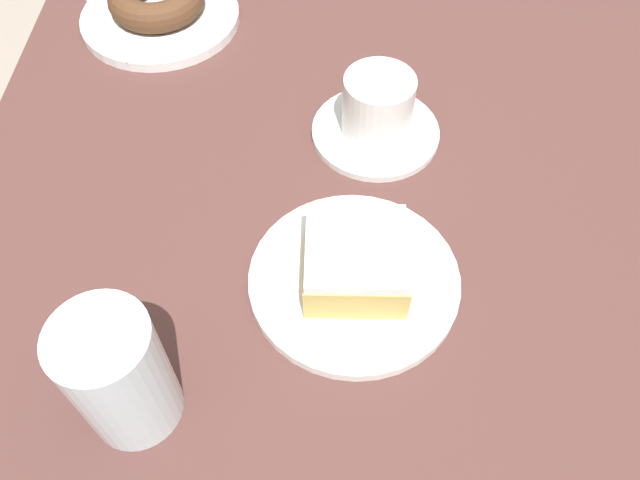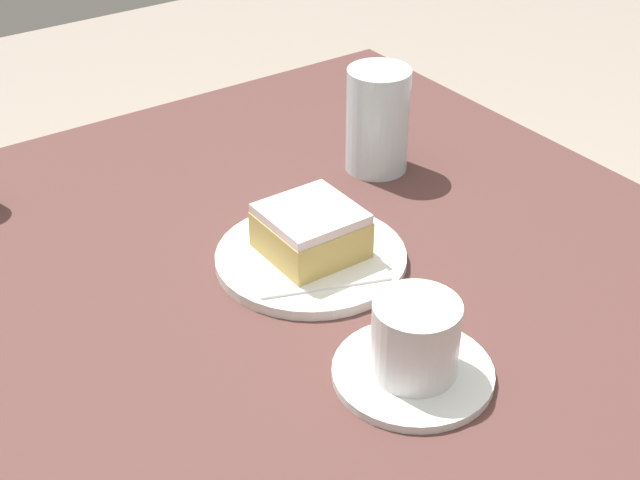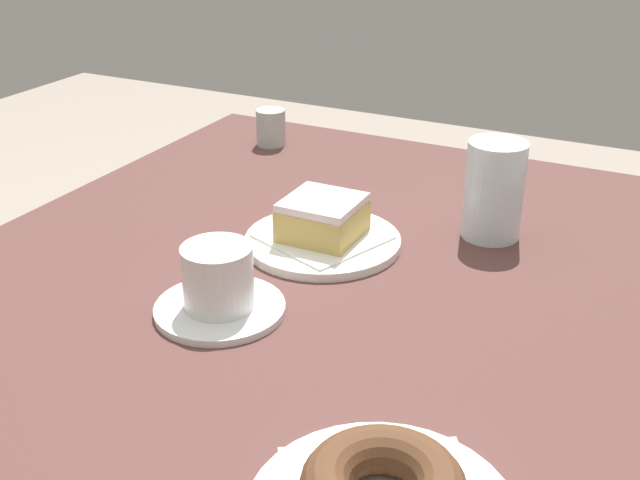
% 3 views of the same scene
% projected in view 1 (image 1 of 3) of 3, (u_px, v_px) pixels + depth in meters
% --- Properties ---
extents(ground_plane, '(6.00, 6.00, 0.00)m').
position_uv_depth(ground_plane, '(337.00, 382.00, 1.31)').
color(ground_plane, gray).
extents(table, '(1.29, 0.82, 0.73)m').
position_uv_depth(table, '(349.00, 167.00, 0.78)').
color(table, '#4E2F2C').
rests_on(table, ground_plane).
extents(plate_glazed_square, '(0.20, 0.20, 0.01)m').
position_uv_depth(plate_glazed_square, '(352.00, 280.00, 0.60)').
color(plate_glazed_square, white).
rests_on(plate_glazed_square, table).
extents(napkin_glazed_square, '(0.17, 0.17, 0.00)m').
position_uv_depth(napkin_glazed_square, '(353.00, 276.00, 0.59)').
color(napkin_glazed_square, white).
rests_on(napkin_glazed_square, plate_glazed_square).
extents(donut_glazed_square, '(0.09, 0.09, 0.05)m').
position_uv_depth(donut_glazed_square, '(354.00, 260.00, 0.57)').
color(donut_glazed_square, tan).
rests_on(donut_glazed_square, napkin_glazed_square).
extents(plate_chocolate_ring, '(0.20, 0.20, 0.01)m').
position_uv_depth(plate_chocolate_ring, '(161.00, 17.00, 0.83)').
color(plate_chocolate_ring, white).
rests_on(plate_chocolate_ring, table).
extents(napkin_chocolate_ring, '(0.20, 0.20, 0.00)m').
position_uv_depth(napkin_chocolate_ring, '(160.00, 12.00, 0.82)').
color(napkin_chocolate_ring, white).
rests_on(napkin_chocolate_ring, plate_chocolate_ring).
extents(water_glass, '(0.08, 0.08, 0.13)m').
position_uv_depth(water_glass, '(119.00, 375.00, 0.48)').
color(water_glass, silver).
rests_on(water_glass, table).
extents(coffee_cup, '(0.14, 0.14, 0.08)m').
position_uv_depth(coffee_cup, '(377.00, 113.00, 0.69)').
color(coffee_cup, silver).
rests_on(coffee_cup, table).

